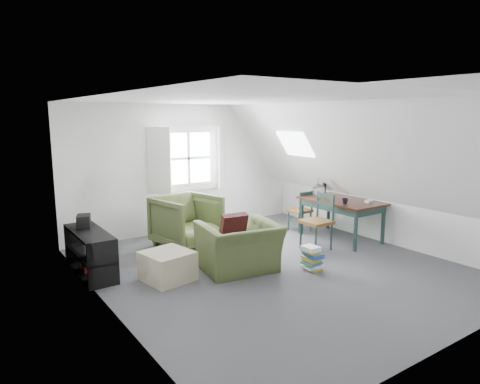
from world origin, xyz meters
TOP-DOWN VIEW (x-y plane):
  - floor at (0.00, 0.00)m, footprint 5.50×5.50m
  - ceiling at (0.00, 0.00)m, footprint 5.50×5.50m
  - wall_back at (0.00, 2.75)m, footprint 5.00×0.00m
  - wall_front at (0.00, -2.75)m, footprint 5.00×0.00m
  - wall_left at (-2.50, 0.00)m, footprint 0.00×5.50m
  - wall_right at (2.50, 0.00)m, footprint 0.00×5.50m
  - slope_left at (-1.55, 0.00)m, footprint 3.19×5.50m
  - slope_right at (1.55, 0.00)m, footprint 3.19×5.50m
  - dormer_window at (0.00, 2.68)m, footprint 1.71×0.35m
  - skylight at (1.55, 1.30)m, footprint 0.35×0.75m
  - armchair_near at (-0.49, 0.21)m, footprint 1.24×1.12m
  - armchair_far at (-0.57, 1.74)m, footprint 1.16×1.18m
  - throw_pillow at (-0.49, 0.36)m, footprint 0.43×0.28m
  - ottoman at (-1.54, 0.46)m, footprint 0.71×0.71m
  - dining_table at (2.01, 0.51)m, footprint 0.89×1.49m
  - demijohn at (1.86, 0.96)m, footprint 0.24×0.24m
  - vase_twigs at (2.11, 1.06)m, footprint 0.07×0.08m
  - cup at (1.76, 0.21)m, footprint 0.14×0.14m
  - paper_box at (2.21, 0.06)m, footprint 0.14×0.10m
  - dining_chair_far at (1.77, 1.33)m, footprint 0.39×0.39m
  - dining_chair_near at (1.21, 0.30)m, footprint 0.45×0.45m
  - media_shelf at (-2.36, 1.25)m, footprint 0.42×1.26m
  - electronics_box at (-2.36, 1.55)m, footprint 0.26×0.30m
  - magazine_stack at (0.41, -0.39)m, footprint 0.27×0.32m

SIDE VIEW (x-z plane):
  - floor at x=0.00m, z-range 0.00..0.00m
  - armchair_near at x=-0.49m, z-range -0.36..0.36m
  - armchair_far at x=-0.57m, z-range -0.45..0.45m
  - magazine_stack at x=0.41m, z-range 0.00..0.36m
  - ottoman at x=-1.54m, z-range 0.00..0.41m
  - media_shelf at x=-2.36m, z-range -0.03..0.61m
  - dining_chair_far at x=1.77m, z-range 0.02..0.84m
  - dining_chair_near at x=1.21m, z-range 0.02..0.98m
  - throw_pillow at x=-0.49m, z-range 0.43..0.85m
  - dining_table at x=2.01m, z-range 0.27..1.02m
  - electronics_box at x=-2.36m, z-range 0.63..0.84m
  - cup at x=1.76m, z-range 0.69..0.80m
  - paper_box at x=2.21m, z-range 0.74..0.79m
  - vase_twigs at x=2.11m, z-range 0.58..1.16m
  - demijohn at x=1.86m, z-range 0.71..1.06m
  - wall_back at x=0.00m, z-range -1.25..3.75m
  - wall_front at x=0.00m, z-range -1.25..3.75m
  - wall_left at x=-2.50m, z-range -1.50..4.00m
  - wall_right at x=2.50m, z-range -1.50..4.00m
  - dormer_window at x=0.00m, z-range 0.80..2.10m
  - skylight at x=1.55m, z-range 1.51..1.98m
  - slope_left at x=-1.55m, z-range -0.47..4.02m
  - slope_right at x=1.55m, z-range -0.47..4.02m
  - ceiling at x=0.00m, z-range 2.50..2.50m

